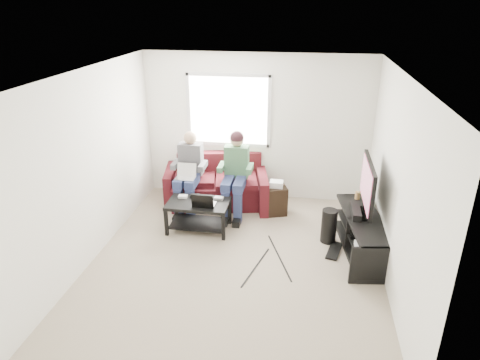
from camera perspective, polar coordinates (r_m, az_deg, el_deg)
name	(u,v)px	position (r m, az deg, el deg)	size (l,w,h in m)	color
floor	(236,261)	(6.13, -0.60, -10.77)	(4.50, 4.50, 0.00)	tan
ceiling	(235,74)	(5.16, -0.72, 13.98)	(4.50, 4.50, 0.00)	white
wall_back	(256,128)	(7.62, 2.21, 6.94)	(4.50, 4.50, 0.00)	white
wall_front	(189,281)	(3.59, -6.88, -13.19)	(4.50, 4.50, 0.00)	white
wall_left	(90,167)	(6.16, -19.34, 1.62)	(4.50, 4.50, 0.00)	white
wall_right	(396,186)	(5.56, 20.10, -0.75)	(4.50, 4.50, 0.00)	white
window	(228,111)	(7.60, -1.56, 9.24)	(1.48, 0.04, 1.28)	white
sofa	(216,186)	(7.66, -3.18, -0.81)	(1.99, 1.14, 0.86)	#471117
person_left	(189,169)	(7.30, -6.85, 1.44)	(0.40, 0.70, 1.35)	navy
person_right	(235,168)	(7.13, -0.62, 1.59)	(0.40, 0.71, 1.40)	navy
laptop_silver	(185,175)	(7.12, -7.28, 0.68)	(0.32, 0.22, 0.24)	silver
coffee_table	(198,209)	(6.77, -5.56, -3.90)	(0.96, 0.59, 0.48)	black
laptop_black	(204,198)	(6.57, -4.80, -2.39)	(0.34, 0.24, 0.24)	black
controller_a	(183,197)	(6.88, -7.63, -2.20)	(0.14, 0.09, 0.04)	silver
controller_b	(195,196)	(6.89, -6.05, -2.09)	(0.14, 0.09, 0.04)	black
controller_c	(219,198)	(6.78, -2.84, -2.44)	(0.14, 0.09, 0.04)	gray
tv_stand	(362,236)	(6.48, 16.00, -7.23)	(0.71, 1.69, 0.54)	black
tv	(368,186)	(6.24, 16.64, -0.72)	(0.12, 1.10, 0.81)	black
soundbar	(356,211)	(6.39, 15.19, -4.02)	(0.12, 0.50, 0.10)	black
drink_cup	(357,195)	(6.87, 15.40, -1.99)	(0.08, 0.08, 0.12)	#B0844B
console_white	(366,246)	(6.10, 16.45, -8.50)	(0.30, 0.22, 0.06)	silver
console_grey	(361,221)	(6.70, 15.83, -5.33)	(0.34, 0.26, 0.08)	gray
console_black	(363,233)	(6.40, 16.12, -6.84)	(0.38, 0.30, 0.07)	black
subwoofer	(329,226)	(6.59, 11.77, -6.02)	(0.23, 0.23, 0.53)	black
keyboard_floor	(334,251)	(6.48, 12.43, -9.19)	(0.16, 0.49, 0.03)	black
end_table	(276,199)	(7.31, 4.81, -2.53)	(0.33, 0.33, 0.60)	black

